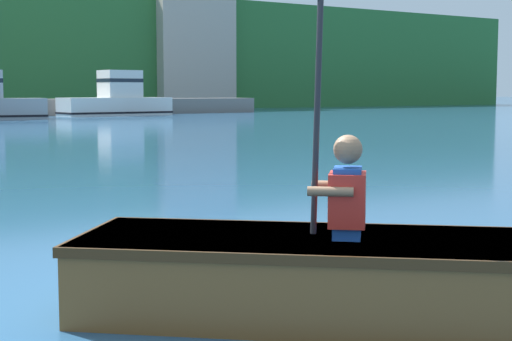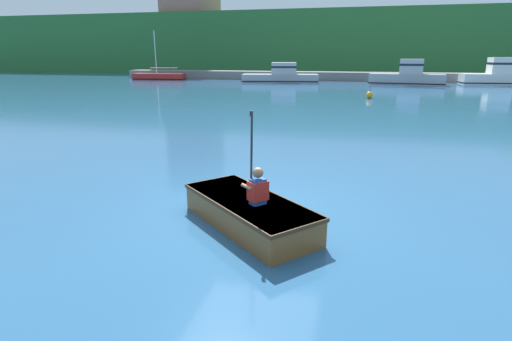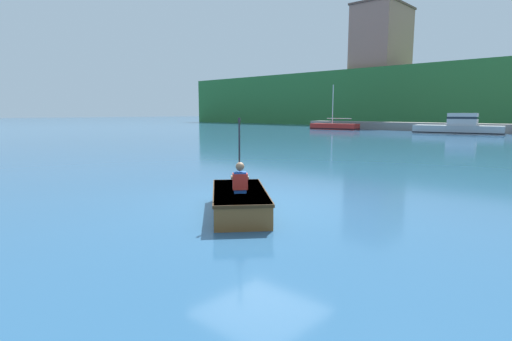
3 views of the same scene
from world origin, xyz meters
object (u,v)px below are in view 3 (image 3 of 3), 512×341
at_px(moored_boat_dock_center_near, 459,127).
at_px(moored_boat_dock_west_inner, 334,127).
at_px(person_paddler, 240,178).
at_px(rowboat_foreground, 239,200).

bearing_deg(moored_boat_dock_center_near, moored_boat_dock_west_inner, 177.92).
xyz_separation_m(moored_boat_dock_west_inner, person_paddler, (19.74, -35.79, 0.42)).
relative_size(moored_boat_dock_center_near, rowboat_foreground, 2.96).
distance_m(moored_boat_dock_center_near, rowboat_foreground, 35.56).
height_order(moored_boat_dock_center_near, person_paddler, moored_boat_dock_center_near).
distance_m(rowboat_foreground, person_paddler, 0.57).
height_order(moored_boat_dock_west_inner, moored_boat_dock_center_near, moored_boat_dock_west_inner).
bearing_deg(moored_boat_dock_center_near, rowboat_foreground, -80.74).
relative_size(rowboat_foreground, person_paddler, 1.84).
relative_size(moored_boat_dock_west_inner, rowboat_foreground, 2.17).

